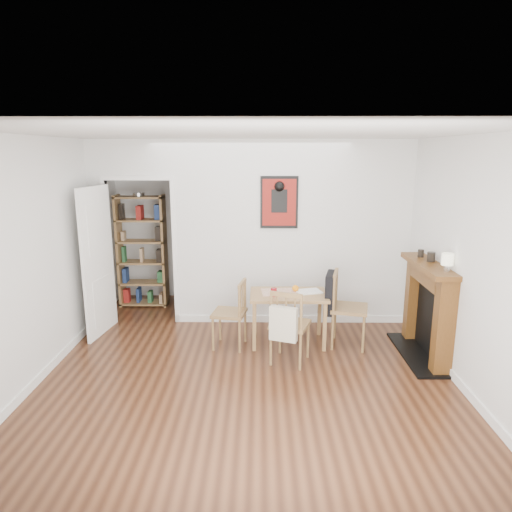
{
  "coord_description": "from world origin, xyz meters",
  "views": [
    {
      "loc": [
        0.13,
        -4.94,
        2.43
      ],
      "look_at": [
        0.09,
        0.6,
        1.16
      ],
      "focal_mm": 32.0,
      "sensor_mm": 36.0,
      "label": 1
    }
  ],
  "objects_px": {
    "bookshelf": "(142,252)",
    "ceramic_jar_a": "(431,257)",
    "chair_front": "(290,325)",
    "notebook": "(309,291)",
    "orange_fruit": "(295,288)",
    "ceramic_jar_b": "(421,253)",
    "fireplace": "(429,307)",
    "chair_right": "(348,308)",
    "chair_left": "(229,314)",
    "red_glass": "(274,292)",
    "mantel_lamp": "(447,260)",
    "dining_table": "(289,299)"
  },
  "relations": [
    {
      "from": "bookshelf",
      "to": "ceramic_jar_a",
      "type": "relative_size",
      "value": 15.77
    },
    {
      "from": "chair_front",
      "to": "notebook",
      "type": "relative_size",
      "value": 2.9
    },
    {
      "from": "orange_fruit",
      "to": "ceramic_jar_b",
      "type": "xyz_separation_m",
      "value": [
        1.53,
        -0.14,
        0.5
      ]
    },
    {
      "from": "chair_front",
      "to": "fireplace",
      "type": "bearing_deg",
      "value": 6.8
    },
    {
      "from": "bookshelf",
      "to": "notebook",
      "type": "xyz_separation_m",
      "value": [
        2.5,
        -1.42,
        -0.21
      ]
    },
    {
      "from": "fireplace",
      "to": "ceramic_jar_b",
      "type": "relative_size",
      "value": 13.38
    },
    {
      "from": "bookshelf",
      "to": "notebook",
      "type": "bearing_deg",
      "value": -29.66
    },
    {
      "from": "bookshelf",
      "to": "ceramic_jar_a",
      "type": "xyz_separation_m",
      "value": [
        3.9,
        -1.78,
        0.34
      ]
    },
    {
      "from": "chair_right",
      "to": "bookshelf",
      "type": "height_order",
      "value": "bookshelf"
    },
    {
      "from": "chair_front",
      "to": "ceramic_jar_b",
      "type": "xyz_separation_m",
      "value": [
        1.64,
        0.52,
        0.75
      ]
    },
    {
      "from": "fireplace",
      "to": "chair_left",
      "type": "bearing_deg",
      "value": 174.33
    },
    {
      "from": "red_glass",
      "to": "mantel_lamp",
      "type": "relative_size",
      "value": 0.49
    },
    {
      "from": "chair_left",
      "to": "chair_right",
      "type": "distance_m",
      "value": 1.5
    },
    {
      "from": "dining_table",
      "to": "chair_right",
      "type": "height_order",
      "value": "chair_right"
    },
    {
      "from": "chair_left",
      "to": "bookshelf",
      "type": "bearing_deg",
      "value": 132.61
    },
    {
      "from": "chair_right",
      "to": "red_glass",
      "type": "xyz_separation_m",
      "value": [
        -0.94,
        -0.01,
        0.21
      ]
    },
    {
      "from": "ceramic_jar_b",
      "to": "bookshelf",
      "type": "bearing_deg",
      "value": 158.32
    },
    {
      "from": "chair_front",
      "to": "orange_fruit",
      "type": "height_order",
      "value": "chair_front"
    },
    {
      "from": "mantel_lamp",
      "to": "ceramic_jar_b",
      "type": "xyz_separation_m",
      "value": [
        -0.04,
        0.71,
        -0.08
      ]
    },
    {
      "from": "dining_table",
      "to": "fireplace",
      "type": "distance_m",
      "value": 1.7
    },
    {
      "from": "orange_fruit",
      "to": "ceramic_jar_b",
      "type": "bearing_deg",
      "value": -5.07
    },
    {
      "from": "chair_right",
      "to": "ceramic_jar_a",
      "type": "relative_size",
      "value": 8.62
    },
    {
      "from": "chair_left",
      "to": "ceramic_jar_a",
      "type": "distance_m",
      "value": 2.54
    },
    {
      "from": "chair_left",
      "to": "chair_right",
      "type": "xyz_separation_m",
      "value": [
        1.5,
        0.05,
        0.07
      ]
    },
    {
      "from": "chair_left",
      "to": "mantel_lamp",
      "type": "relative_size",
      "value": 4.35
    },
    {
      "from": "fireplace",
      "to": "red_glass",
      "type": "height_order",
      "value": "fireplace"
    },
    {
      "from": "chair_left",
      "to": "red_glass",
      "type": "distance_m",
      "value": 0.63
    },
    {
      "from": "dining_table",
      "to": "chair_front",
      "type": "xyz_separation_m",
      "value": [
        -0.02,
        -0.57,
        -0.12
      ]
    },
    {
      "from": "chair_left",
      "to": "mantel_lamp",
      "type": "bearing_deg",
      "value": -14.53
    },
    {
      "from": "ceramic_jar_b",
      "to": "dining_table",
      "type": "bearing_deg",
      "value": 178.31
    },
    {
      "from": "red_glass",
      "to": "chair_front",
      "type": "bearing_deg",
      "value": -69.85
    },
    {
      "from": "red_glass",
      "to": "orange_fruit",
      "type": "relative_size",
      "value": 1.15
    },
    {
      "from": "chair_front",
      "to": "fireplace",
      "type": "height_order",
      "value": "fireplace"
    },
    {
      "from": "ceramic_jar_a",
      "to": "red_glass",
      "type": "bearing_deg",
      "value": 173.87
    },
    {
      "from": "notebook",
      "to": "mantel_lamp",
      "type": "xyz_separation_m",
      "value": [
        1.4,
        -0.82,
        0.61
      ]
    },
    {
      "from": "mantel_lamp",
      "to": "ceramic_jar_a",
      "type": "distance_m",
      "value": 0.47
    },
    {
      "from": "chair_front",
      "to": "bookshelf",
      "type": "bearing_deg",
      "value": 137.22
    },
    {
      "from": "chair_right",
      "to": "orange_fruit",
      "type": "relative_size",
      "value": 11.48
    },
    {
      "from": "ceramic_jar_b",
      "to": "chair_front",
      "type": "bearing_deg",
      "value": -162.47
    },
    {
      "from": "fireplace",
      "to": "ceramic_jar_a",
      "type": "height_order",
      "value": "ceramic_jar_a"
    },
    {
      "from": "chair_front",
      "to": "mantel_lamp",
      "type": "distance_m",
      "value": 1.88
    },
    {
      "from": "ceramic_jar_b",
      "to": "fireplace",
      "type": "bearing_deg",
      "value": -84.12
    },
    {
      "from": "dining_table",
      "to": "chair_front",
      "type": "height_order",
      "value": "chair_front"
    },
    {
      "from": "notebook",
      "to": "mantel_lamp",
      "type": "relative_size",
      "value": 1.55
    },
    {
      "from": "chair_right",
      "to": "notebook",
      "type": "xyz_separation_m",
      "value": [
        -0.48,
        0.14,
        0.17
      ]
    },
    {
      "from": "ceramic_jar_a",
      "to": "chair_left",
      "type": "bearing_deg",
      "value": 176.11
    },
    {
      "from": "mantel_lamp",
      "to": "notebook",
      "type": "bearing_deg",
      "value": 149.75
    },
    {
      "from": "red_glass",
      "to": "ceramic_jar_b",
      "type": "distance_m",
      "value": 1.88
    },
    {
      "from": "orange_fruit",
      "to": "mantel_lamp",
      "type": "height_order",
      "value": "mantel_lamp"
    },
    {
      "from": "notebook",
      "to": "fireplace",
      "type": "bearing_deg",
      "value": -17.15
    }
  ]
}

